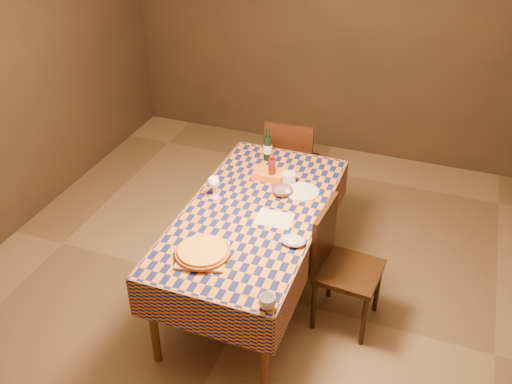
% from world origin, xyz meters
% --- Properties ---
extents(room, '(5.00, 5.10, 2.70)m').
position_xyz_m(room, '(0.00, 0.00, 1.35)').
color(room, brown).
rests_on(room, ground).
extents(dining_table, '(0.94, 1.84, 0.77)m').
position_xyz_m(dining_table, '(0.00, 0.00, 0.69)').
color(dining_table, brown).
rests_on(dining_table, ground).
extents(cutting_board, '(0.37, 0.37, 0.02)m').
position_xyz_m(cutting_board, '(-0.13, -0.57, 0.78)').
color(cutting_board, '#B07852').
rests_on(cutting_board, dining_table).
extents(pizza, '(0.40, 0.40, 0.03)m').
position_xyz_m(pizza, '(-0.13, -0.57, 0.81)').
color(pizza, '#904A18').
rests_on(pizza, cutting_board).
extents(pepper_mill, '(0.07, 0.07, 0.22)m').
position_xyz_m(pepper_mill, '(-0.02, 0.43, 0.87)').
color(pepper_mill, '#4A1311').
rests_on(pepper_mill, dining_table).
extents(bowl, '(0.18, 0.18, 0.05)m').
position_xyz_m(bowl, '(0.12, 0.28, 0.79)').
color(bowl, '#604951').
rests_on(bowl, dining_table).
extents(wine_glass, '(0.10, 0.10, 0.17)m').
position_xyz_m(wine_glass, '(-0.33, 0.07, 0.89)').
color(wine_glass, white).
rests_on(wine_glass, dining_table).
extents(wine_bottle, '(0.09, 0.09, 0.28)m').
position_xyz_m(wine_bottle, '(-0.15, 0.72, 0.88)').
color(wine_bottle, black).
rests_on(wine_bottle, dining_table).
extents(deli_tub, '(0.12, 0.12, 0.09)m').
position_xyz_m(deli_tub, '(0.12, 0.44, 0.81)').
color(deli_tub, silver).
rests_on(deli_tub, dining_table).
extents(takeout_container, '(0.23, 0.17, 0.06)m').
position_xyz_m(takeout_container, '(-0.04, 0.46, 0.80)').
color(takeout_container, '#C05D19').
rests_on(takeout_container, dining_table).
extents(white_plate, '(0.32, 0.32, 0.01)m').
position_xyz_m(white_plate, '(0.25, 0.34, 0.78)').
color(white_plate, white).
rests_on(white_plate, dining_table).
extents(tumbler, '(0.12, 0.12, 0.08)m').
position_xyz_m(tumbler, '(0.40, -0.85, 0.81)').
color(tumbler, silver).
rests_on(tumbler, dining_table).
extents(flour_patch, '(0.26, 0.20, 0.00)m').
position_xyz_m(flour_patch, '(0.17, -0.04, 0.77)').
color(flour_patch, silver).
rests_on(flour_patch, dining_table).
extents(flour_bag, '(0.20, 0.18, 0.05)m').
position_xyz_m(flour_bag, '(0.37, -0.25, 0.79)').
color(flour_bag, '#A4AAD2').
rests_on(flour_bag, dining_table).
extents(chair_far, '(0.45, 0.46, 0.93)m').
position_xyz_m(chair_far, '(-0.09, 1.17, 0.52)').
color(chair_far, black).
rests_on(chair_far, ground).
extents(chair_right, '(0.46, 0.45, 0.93)m').
position_xyz_m(chair_right, '(0.63, -0.01, 0.52)').
color(chair_right, black).
rests_on(chair_right, ground).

